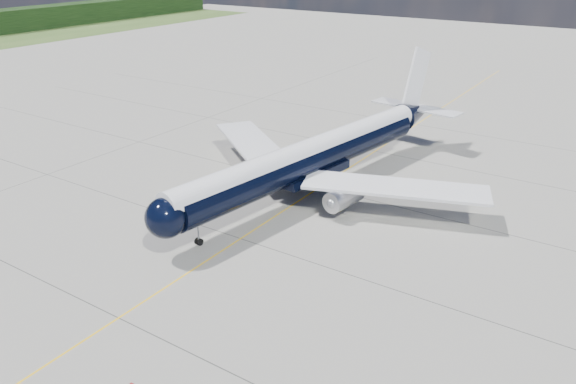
% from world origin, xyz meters
% --- Properties ---
extents(ground, '(320.00, 320.00, 0.00)m').
position_xyz_m(ground, '(0.00, 30.00, 0.00)').
color(ground, gray).
rests_on(ground, ground).
extents(taxiway_centerline, '(0.16, 160.00, 0.01)m').
position_xyz_m(taxiway_centerline, '(0.00, 25.00, 0.00)').
color(taxiway_centerline, yellow).
rests_on(taxiway_centerline, ground).
extents(main_airliner, '(38.76, 47.58, 13.77)m').
position_xyz_m(main_airliner, '(0.04, 24.08, 4.27)').
color(main_airliner, black).
rests_on(main_airliner, ground).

